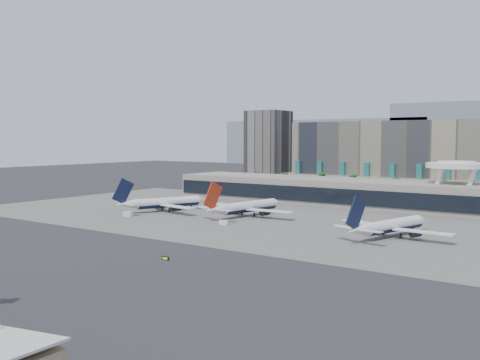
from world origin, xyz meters
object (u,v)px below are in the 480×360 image
Objects in this scene: airliner_left at (164,202)px; airliner_right at (391,226)px; airliner_centre at (247,207)px; service_vehicle_a at (128,214)px; service_vehicle_b at (224,223)px; taxiway_sign at (165,258)px.

airliner_right is (102.41, -3.68, -0.17)m from airliner_left.
service_vehicle_a is at bearing -134.77° from airliner_centre.
airliner_centre is 65.43m from airliner_right.
service_vehicle_a is 1.34× the size of service_vehicle_b.
service_vehicle_b is at bearing -153.94° from airliner_right.
airliner_right reaches higher than service_vehicle_b.
taxiway_sign is (66.75, -49.49, -0.53)m from service_vehicle_a.
taxiway_sign is at bearing -43.73° from service_vehicle_a.
airliner_left is 10.11× the size of service_vehicle_a.
airliner_right is at bearing -8.00° from service_vehicle_b.
airliner_centre is 1.08× the size of airliner_right.
taxiway_sign is at bearing -24.61° from airliner_left.
taxiway_sign is at bearing -103.56° from airliner_right.
airliner_right is 9.97× the size of service_vehicle_a.
airliner_right is 59.97m from service_vehicle_b.
airliner_centre reaches higher than taxiway_sign.
taxiway_sign is (65.74, -69.72, -3.40)m from airliner_left.
airliner_centre is 48.48m from service_vehicle_a.
service_vehicle_a is 83.10m from taxiway_sign.
airliner_left is 95.89m from taxiway_sign.
airliner_left is 38.98m from airliner_centre.
service_vehicle_a is (-103.42, -16.55, -2.69)m from airliner_right.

